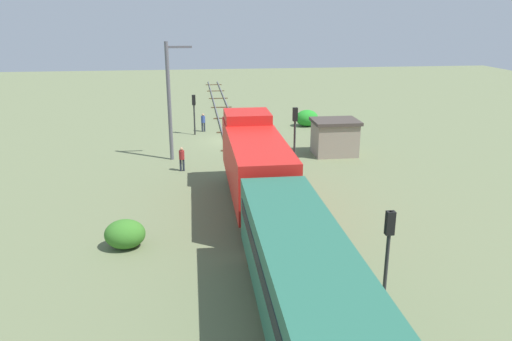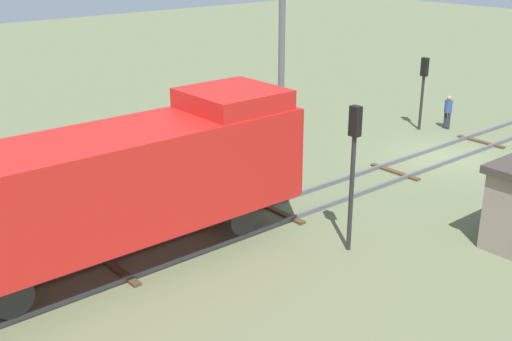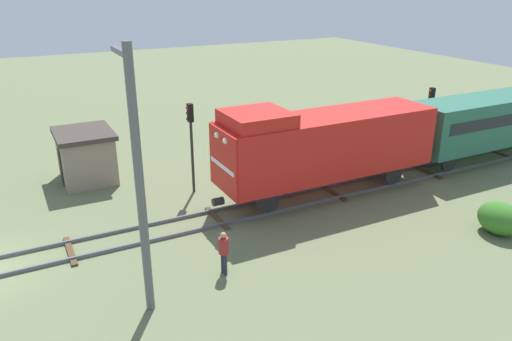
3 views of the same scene
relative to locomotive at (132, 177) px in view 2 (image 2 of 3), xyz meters
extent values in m
plane|color=#66704C|center=(0.00, -15.22, -2.77)|extent=(114.47, 114.47, 0.00)
cube|color=#595960|center=(-0.72, -15.22, -2.69)|extent=(0.10, 76.31, 0.16)
cube|color=#595960|center=(0.72, -15.22, -2.69)|extent=(0.10, 76.31, 0.16)
cube|color=#4C3823|center=(0.00, -18.40, -2.73)|extent=(2.40, 0.24, 0.09)
cube|color=#4C3823|center=(0.00, -12.04, -2.73)|extent=(2.40, 0.24, 0.09)
cube|color=#4C3823|center=(0.00, -5.68, -2.73)|extent=(2.40, 0.24, 0.09)
cube|color=#4C3823|center=(0.00, 0.68, -2.73)|extent=(2.40, 0.24, 0.09)
cube|color=red|center=(0.00, 0.24, -0.06)|extent=(2.90, 11.00, 2.90)
cube|color=red|center=(0.00, -3.66, 1.69)|extent=(2.75, 2.80, 0.60)
cube|color=red|center=(0.00, -5.31, -0.06)|extent=(2.84, 0.10, 2.84)
cube|color=white|center=(0.00, -5.35, -0.26)|extent=(2.46, 0.06, 0.20)
sphere|color=white|center=(-0.45, -5.36, 1.04)|extent=(0.28, 0.28, 0.28)
sphere|color=white|center=(0.45, -5.36, 1.04)|extent=(0.28, 0.28, 0.28)
cylinder|color=#262628|center=(0.00, -5.61, -1.91)|extent=(0.36, 0.50, 0.36)
cylinder|color=#262628|center=(-0.72, -3.46, -2.06)|extent=(0.18, 1.10, 1.10)
cylinder|color=#262628|center=(0.72, -3.46, -2.06)|extent=(0.18, 1.10, 1.10)
cylinder|color=#262628|center=(-0.72, 3.94, -2.06)|extent=(0.18, 1.10, 1.10)
cylinder|color=#262628|center=(3.20, -17.96, -0.97)|extent=(0.14, 0.14, 3.61)
cube|color=black|center=(3.20, -17.96, 0.39)|extent=(0.32, 0.24, 0.90)
sphere|color=red|center=(3.20, -18.10, 0.66)|extent=(0.16, 0.16, 0.16)
sphere|color=#3C3306|center=(3.20, -18.10, 0.38)|extent=(0.16, 0.16, 0.16)
sphere|color=black|center=(3.20, -18.10, 0.10)|extent=(0.16, 0.16, 0.16)
cylinder|color=#262628|center=(-3.40, -5.51, -0.48)|extent=(0.14, 0.14, 4.60)
cube|color=black|center=(-3.40, -5.51, 1.37)|extent=(0.32, 0.24, 0.90)
sphere|color=red|center=(-3.40, -5.65, 1.64)|extent=(0.16, 0.16, 0.16)
sphere|color=#3C3306|center=(-3.40, -5.65, 1.36)|extent=(0.16, 0.16, 0.16)
sphere|color=black|center=(-3.40, -5.65, 1.08)|extent=(0.16, 0.16, 0.16)
cylinder|color=#262B38|center=(2.30, -19.11, -2.35)|extent=(0.15, 0.15, 0.85)
cylinder|color=#262B38|center=(2.50, -19.11, -2.35)|extent=(0.15, 0.15, 0.85)
cylinder|color=#33478C|center=(2.40, -19.11, -1.61)|extent=(0.38, 0.38, 0.62)
sphere|color=tan|center=(2.40, -19.11, -1.19)|extent=(0.23, 0.23, 0.23)
cylinder|color=#262B38|center=(4.10, -7.18, -2.35)|extent=(0.15, 0.15, 0.85)
cylinder|color=#262B38|center=(4.30, -7.18, -2.35)|extent=(0.15, 0.15, 0.85)
cylinder|color=maroon|center=(4.20, -7.18, -1.61)|extent=(0.38, 0.38, 0.62)
sphere|color=tan|center=(4.20, -7.18, -1.19)|extent=(0.23, 0.23, 0.23)
cylinder|color=#595960|center=(5.00, -10.20, 1.55)|extent=(0.28, 0.28, 8.65)
camera|label=1|loc=(3.31, 26.43, 7.82)|focal=35.00mm
camera|label=2|loc=(-15.29, 8.16, 6.48)|focal=45.00mm
camera|label=3|loc=(18.83, -13.39, 7.49)|focal=35.00mm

